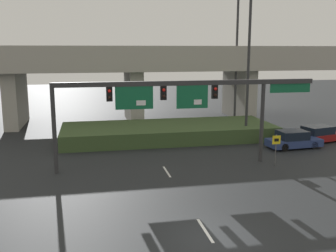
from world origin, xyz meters
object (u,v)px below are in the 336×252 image
(signal_gantry, at_px, (181,96))
(highway_light_pole_far, at_px, (237,48))
(highway_light_pole_near, at_px, (249,49))
(parked_sedan_near_right, at_px, (293,140))
(parked_sedan_mid_right, at_px, (319,134))
(speed_limit_sign, at_px, (276,146))

(signal_gantry, xyz_separation_m, highway_light_pole_far, (9.27, 13.84, 3.28))
(highway_light_pole_near, bearing_deg, signal_gantry, -138.52)
(signal_gantry, bearing_deg, parked_sedan_near_right, 16.98)
(signal_gantry, distance_m, parked_sedan_near_right, 11.59)
(highway_light_pole_near, relative_size, parked_sedan_near_right, 3.36)
(highway_light_pole_far, bearing_deg, signal_gantry, -123.80)
(highway_light_pole_near, xyz_separation_m, parked_sedan_mid_right, (5.97, -2.06, -7.35))
(highway_light_pole_near, bearing_deg, parked_sedan_near_right, -53.36)
(signal_gantry, bearing_deg, speed_limit_sign, -11.29)
(parked_sedan_mid_right, bearing_deg, highway_light_pole_far, 101.66)
(parked_sedan_near_right, bearing_deg, speed_limit_sign, -134.64)
(signal_gantry, distance_m, highway_light_pole_near, 10.67)
(signal_gantry, distance_m, highway_light_pole_far, 16.98)
(signal_gantry, xyz_separation_m, parked_sedan_mid_right, (13.61, 4.70, -4.23))
(highway_light_pole_far, height_order, parked_sedan_mid_right, highway_light_pole_far)
(highway_light_pole_near, bearing_deg, parked_sedan_mid_right, -19.06)
(signal_gantry, height_order, highway_light_pole_far, highway_light_pole_far)
(highway_light_pole_far, distance_m, parked_sedan_mid_right, 12.61)
(highway_light_pole_far, xyz_separation_m, parked_sedan_mid_right, (4.34, -9.15, -7.51))
(parked_sedan_near_right, xyz_separation_m, parked_sedan_mid_right, (3.28, 1.54, -0.01))
(parked_sedan_mid_right, bearing_deg, signal_gantry, -174.69)
(highway_light_pole_far, relative_size, parked_sedan_near_right, 3.43)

